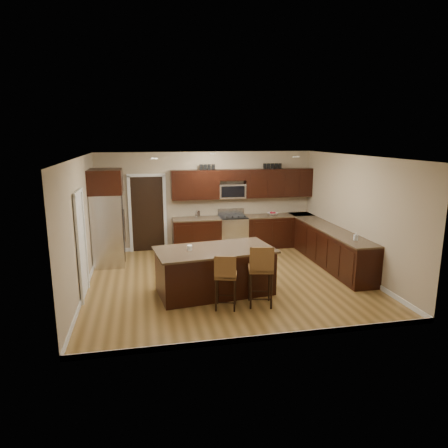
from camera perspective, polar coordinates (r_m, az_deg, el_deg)
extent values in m
plane|color=olive|center=(8.92, 0.49, -7.99)|extent=(6.00, 6.00, 0.00)
plane|color=silver|center=(8.37, 0.53, 9.61)|extent=(6.00, 6.00, 0.00)
plane|color=tan|center=(11.20, -2.44, 3.37)|extent=(6.00, 0.00, 6.00)
plane|color=tan|center=(8.45, -19.80, -0.35)|extent=(0.00, 5.50, 5.50)
plane|color=tan|center=(9.62, 18.27, 1.24)|extent=(0.00, 5.50, 5.50)
cube|color=black|center=(11.04, -3.94, -1.60)|extent=(1.30, 0.60, 0.88)
cube|color=black|center=(11.59, 7.80, -1.02)|extent=(1.94, 0.60, 0.88)
cube|color=black|center=(10.09, 15.11, -3.37)|extent=(0.60, 3.35, 0.88)
cube|color=brown|center=(10.94, -3.98, 0.74)|extent=(1.30, 0.63, 0.04)
cube|color=brown|center=(11.49, 7.87, 1.22)|extent=(1.94, 0.63, 0.04)
cube|color=brown|center=(9.98, 15.26, -0.83)|extent=(0.63, 3.35, 0.04)
cube|color=black|center=(10.93, -4.14, 5.61)|extent=(1.30, 0.33, 0.80)
cube|color=black|center=(11.48, 7.78, 5.85)|extent=(1.94, 0.33, 0.80)
cube|color=black|center=(11.08, 1.16, 7.03)|extent=(0.76, 0.33, 0.30)
cube|color=silver|center=(11.22, 1.28, -1.30)|extent=(0.76, 0.64, 0.90)
cube|color=black|center=(11.12, 1.29, 1.01)|extent=(0.76, 0.60, 0.03)
cube|color=black|center=(10.93, 1.63, -1.66)|extent=(0.65, 0.01, 0.45)
cube|color=silver|center=(11.36, 0.99, 1.81)|extent=(0.76, 0.05, 0.18)
cube|color=silver|center=(11.15, 1.13, 4.74)|extent=(0.76, 0.31, 0.40)
cube|color=black|center=(11.11, -10.85, 1.40)|extent=(0.85, 0.03, 2.06)
cube|color=white|center=(8.24, -19.77, -3.03)|extent=(0.03, 0.80, 2.04)
cube|color=black|center=(8.11, -1.34, -6.82)|extent=(2.35, 1.39, 0.88)
cube|color=brown|center=(7.97, -1.35, -3.69)|extent=(2.46, 1.50, 0.04)
cube|color=black|center=(8.25, -1.32, -9.41)|extent=(2.26, 1.30, 0.09)
cube|color=brown|center=(7.33, 0.26, -7.33)|extent=(0.48, 0.48, 0.06)
cube|color=brown|center=(7.10, 0.17, -6.26)|extent=(0.39, 0.14, 0.42)
cylinder|color=black|center=(7.27, -0.78, -10.31)|extent=(0.03, 0.03, 0.60)
cylinder|color=black|center=(7.34, 1.83, -10.10)|extent=(0.03, 0.03, 0.60)
cylinder|color=black|center=(7.57, -1.26, -9.35)|extent=(0.03, 0.03, 0.60)
cylinder|color=black|center=(7.64, 1.24, -9.16)|extent=(0.03, 0.03, 0.60)
cube|color=brown|center=(7.46, 5.25, -6.37)|extent=(0.52, 0.52, 0.06)
cube|color=brown|center=(7.20, 5.43, -5.14)|extent=(0.44, 0.13, 0.47)
cylinder|color=black|center=(7.37, 4.20, -9.68)|extent=(0.04, 0.04, 0.68)
cylinder|color=black|center=(7.48, 7.02, -9.42)|extent=(0.04, 0.04, 0.68)
cylinder|color=black|center=(7.71, 3.43, -8.65)|extent=(0.04, 0.04, 0.68)
cylinder|color=black|center=(7.81, 6.14, -8.42)|extent=(0.04, 0.04, 0.68)
cube|color=silver|center=(10.15, -16.19, -0.74)|extent=(0.72, 0.89, 1.77)
cube|color=black|center=(10.12, -14.14, -0.66)|extent=(0.01, 0.02, 1.68)
cylinder|color=silver|center=(10.02, -14.04, -0.26)|extent=(0.02, 0.02, 0.79)
cylinder|color=silver|center=(10.18, -14.01, -0.06)|extent=(0.02, 0.02, 0.79)
cube|color=black|center=(9.95, -16.60, 5.86)|extent=(0.78, 0.95, 0.58)
cube|color=brown|center=(10.40, 4.72, -5.00)|extent=(1.08, 0.93, 0.01)
imported|color=silver|center=(11.42, 6.96, 1.45)|extent=(0.37, 0.37, 0.07)
imported|color=#B2B2B2|center=(9.04, 18.31, -1.68)|extent=(0.09, 0.09, 0.17)
cylinder|color=silver|center=(10.92, -3.76, 1.37)|extent=(0.12, 0.12, 0.20)
cylinder|color=silver|center=(10.92, -3.87, 1.30)|extent=(0.11, 0.11, 0.18)
cylinder|color=white|center=(7.88, -4.94, -3.39)|extent=(0.10, 0.10, 0.10)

